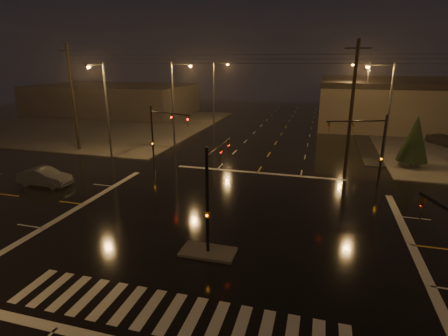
% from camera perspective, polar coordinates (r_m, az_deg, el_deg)
% --- Properties ---
extents(ground, '(140.00, 140.00, 0.00)m').
position_cam_1_polar(ground, '(23.18, 0.51, -8.83)').
color(ground, black).
rests_on(ground, ground).
extents(sidewalk_nw, '(36.00, 36.00, 0.12)m').
position_cam_1_polar(sidewalk_nw, '(62.22, -19.44, 6.80)').
color(sidewalk_nw, '#494641').
rests_on(sidewalk_nw, ground).
extents(median_island, '(3.00, 1.60, 0.15)m').
position_cam_1_polar(median_island, '(19.77, -2.62, -13.50)').
color(median_island, '#494641').
rests_on(median_island, ground).
extents(crosswalk, '(15.00, 2.60, 0.01)m').
position_cam_1_polar(crosswalk, '(16.00, -8.68, -22.40)').
color(crosswalk, beige).
rests_on(crosswalk, ground).
extents(stop_bar_far, '(16.00, 0.50, 0.01)m').
position_cam_1_polar(stop_bar_far, '(33.18, 5.50, -0.76)').
color(stop_bar_far, beige).
rests_on(stop_bar_far, ground).
extents(commercial_block, '(30.00, 18.00, 5.60)m').
position_cam_1_polar(commercial_block, '(74.50, -17.59, 10.66)').
color(commercial_block, '#3F3937').
rests_on(commercial_block, ground).
extents(signal_mast_median, '(0.25, 4.59, 6.00)m').
position_cam_1_polar(signal_mast_median, '(19.01, -1.89, -2.53)').
color(signal_mast_median, black).
rests_on(signal_mast_median, ground).
extents(signal_mast_ne, '(4.84, 1.86, 6.00)m').
position_cam_1_polar(signal_mast_ne, '(31.19, 22.87, 4.00)').
color(signal_mast_ne, black).
rests_on(signal_mast_ne, ground).
extents(signal_mast_nw, '(4.84, 1.86, 6.00)m').
position_cam_1_polar(signal_mast_nw, '(34.34, -10.46, 6.16)').
color(signal_mast_nw, black).
rests_on(signal_mast_nw, ground).
extents(streetlight_1, '(2.77, 0.32, 10.00)m').
position_cam_1_polar(streetlight_1, '(41.82, -7.97, 10.98)').
color(streetlight_1, '#38383A').
rests_on(streetlight_1, ground).
extents(streetlight_2, '(2.77, 0.32, 10.00)m').
position_cam_1_polar(streetlight_2, '(56.79, -1.41, 12.71)').
color(streetlight_2, '#38383A').
rests_on(streetlight_2, ground).
extents(streetlight_3, '(2.77, 0.32, 10.00)m').
position_cam_1_polar(streetlight_3, '(36.84, 24.85, 8.78)').
color(streetlight_3, '#38383A').
rests_on(streetlight_3, ground).
extents(streetlight_4, '(2.77, 0.32, 10.00)m').
position_cam_1_polar(streetlight_4, '(56.59, 21.93, 11.50)').
color(streetlight_4, '#38383A').
rests_on(streetlight_4, ground).
extents(streetlight_5, '(0.32, 2.77, 10.00)m').
position_cam_1_polar(streetlight_5, '(38.20, -18.86, 9.68)').
color(streetlight_5, '#38383A').
rests_on(streetlight_5, ground).
extents(utility_pole_0, '(2.20, 0.32, 12.00)m').
position_cam_1_polar(utility_pole_0, '(43.98, -23.42, 10.49)').
color(utility_pole_0, black).
rests_on(utility_pole_0, ground).
extents(utility_pole_1, '(2.20, 0.32, 12.00)m').
position_cam_1_polar(utility_pole_1, '(34.46, 20.12, 9.40)').
color(utility_pole_1, black).
rests_on(utility_pole_1, ground).
extents(conifer_0, '(2.88, 2.88, 5.20)m').
position_cam_1_polar(conifer_0, '(38.64, 28.71, 4.26)').
color(conifer_0, black).
rests_on(conifer_0, ground).
extents(car_parked, '(3.57, 4.64, 1.48)m').
position_cam_1_polar(car_parked, '(51.42, 32.15, 3.93)').
color(car_parked, black).
rests_on(car_parked, ground).
extents(car_crossing, '(4.59, 1.68, 1.50)m').
position_cam_1_polar(car_crossing, '(33.15, -27.24, -1.31)').
color(car_crossing, slate).
rests_on(car_crossing, ground).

